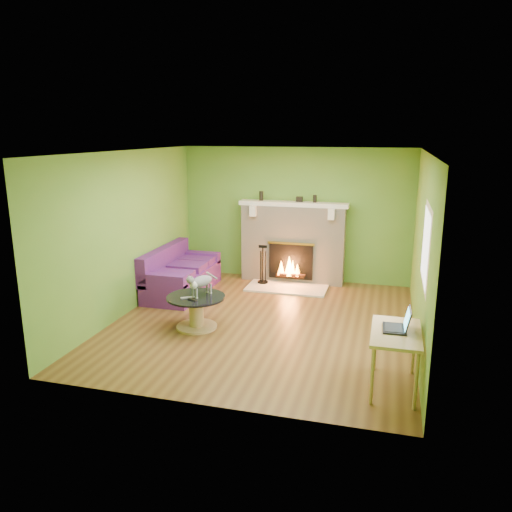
{
  "coord_description": "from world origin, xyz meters",
  "views": [
    {
      "loc": [
        1.8,
        -7.03,
        2.88
      ],
      "look_at": [
        -0.22,
        0.4,
        0.96
      ],
      "focal_mm": 35.0,
      "sensor_mm": 36.0,
      "label": 1
    }
  ],
  "objects_px": {
    "coffee_table": "(196,310)",
    "desk": "(396,338)",
    "cat": "(202,284)",
    "sofa": "(180,275)"
  },
  "relations": [
    {
      "from": "coffee_table",
      "to": "sofa",
      "type": "bearing_deg",
      "value": 121.53
    },
    {
      "from": "desk",
      "to": "sofa",
      "type": "bearing_deg",
      "value": 145.21
    },
    {
      "from": "sofa",
      "to": "cat",
      "type": "relative_size",
      "value": 3.14
    },
    {
      "from": "sofa",
      "to": "coffee_table",
      "type": "relative_size",
      "value": 2.11
    },
    {
      "from": "coffee_table",
      "to": "desk",
      "type": "xyz_separation_m",
      "value": [
        2.87,
        -1.12,
        0.33
      ]
    },
    {
      "from": "coffee_table",
      "to": "cat",
      "type": "bearing_deg",
      "value": 32.01
    },
    {
      "from": "sofa",
      "to": "desk",
      "type": "bearing_deg",
      "value": -34.79
    },
    {
      "from": "sofa",
      "to": "coffee_table",
      "type": "xyz_separation_m",
      "value": [
        0.94,
        -1.53,
        -0.04
      ]
    },
    {
      "from": "sofa",
      "to": "desk",
      "type": "relative_size",
      "value": 1.96
    },
    {
      "from": "cat",
      "to": "coffee_table",
      "type": "bearing_deg",
      "value": -124.09
    }
  ]
}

